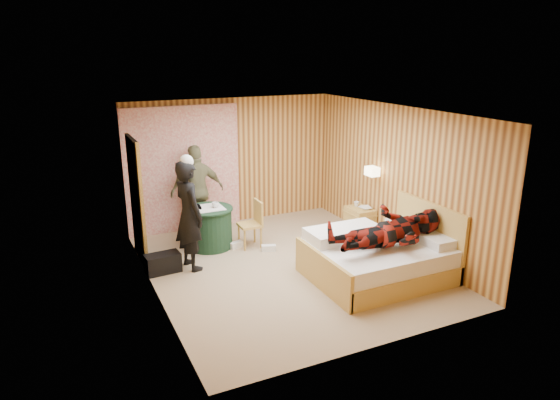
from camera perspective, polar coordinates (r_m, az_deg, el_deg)
name	(u,v)px	position (r m, az deg, el deg)	size (l,w,h in m)	color
floor	(286,267)	(8.17, 0.73, -7.64)	(4.20, 5.00, 0.01)	#9D8167
ceiling	(287,112)	(7.49, 0.80, 10.06)	(4.20, 5.00, 0.01)	white
wall_back	(231,162)	(9.97, -5.57, 4.39)	(4.20, 0.02, 2.50)	tan
wall_left	(150,211)	(7.11, -14.64, -1.19)	(0.02, 5.00, 2.50)	tan
wall_right	(396,179)	(8.83, 13.12, 2.40)	(0.02, 5.00, 2.50)	tan
curtain	(183,170)	(9.64, -11.02, 3.42)	(2.20, 0.08, 2.40)	white
doorway	(136,200)	(8.50, -16.10, 0.05)	(0.06, 0.90, 2.05)	black
wall_lamp	(372,171)	(9.06, 10.51, 3.25)	(0.26, 0.24, 0.16)	gold
bed	(378,258)	(7.86, 11.17, -6.47)	(2.01, 1.58, 1.08)	#D5AE57
nightstand	(360,221)	(9.52, 9.08, -2.42)	(0.41, 0.56, 0.54)	#D5AE57
round_table	(210,227)	(8.91, -8.02, -3.10)	(0.83, 0.83, 0.74)	#1A3A27
chair_far	(198,208)	(9.46, -9.33, -0.91)	(0.47, 0.47, 0.93)	#D5AE57
chair_near	(253,220)	(8.85, -3.05, -2.31)	(0.38, 0.38, 0.84)	#D5AE57
duffel_bag	(163,263)	(8.14, -13.24, -7.03)	(0.54, 0.29, 0.31)	black
sneaker_left	(236,245)	(8.93, -5.03, -5.12)	(0.25, 0.10, 0.11)	silver
sneaker_right	(269,248)	(8.75, -1.30, -5.52)	(0.25, 0.10, 0.11)	silver
woman_standing	(189,215)	(7.96, -10.34, -1.72)	(0.65, 0.42, 1.77)	black
man_at_table	(197,191)	(9.40, -9.42, 1.04)	(1.01, 0.42, 1.72)	olive
man_on_bed	(392,221)	(7.48, 12.63, -2.40)	(1.77, 0.67, 0.86)	maroon
book_lower	(362,208)	(9.40, 9.32, -0.96)	(0.17, 0.22, 0.02)	silver
book_upper	(362,207)	(9.39, 9.33, -0.84)	(0.16, 0.22, 0.02)	silver
cup_nightstand	(356,204)	(9.53, 8.72, -0.45)	(0.10, 0.10, 0.09)	silver
cup_table	(215,205)	(8.76, -7.40, -0.55)	(0.12, 0.12, 0.10)	silver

